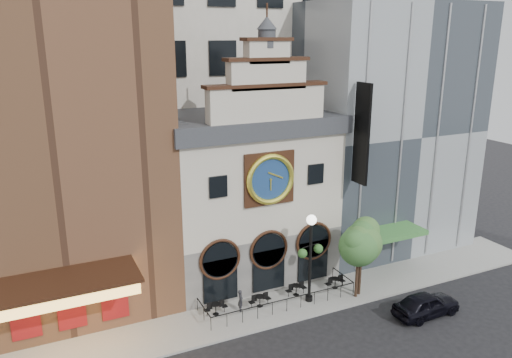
{
  "coord_description": "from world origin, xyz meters",
  "views": [
    {
      "loc": [
        -14.21,
        -24.36,
        17.62
      ],
      "look_at": [
        0.01,
        6.0,
        7.98
      ],
      "focal_mm": 35.0,
      "sensor_mm": 36.0,
      "label": 1
    }
  ],
  "objects": [
    {
      "name": "bistro_1",
      "position": [
        -1.34,
        2.52,
        0.61
      ],
      "size": [
        1.58,
        0.68,
        0.9
      ],
      "color": "black",
      "rests_on": "sidewalk"
    },
    {
      "name": "lamppost",
      "position": [
        2.04,
        1.78,
        4.01
      ],
      "size": [
        1.98,
        0.84,
        6.24
      ],
      "rotation": [
        0.0,
        0.0,
        0.15
      ],
      "color": "black",
      "rests_on": "sidewalk"
    },
    {
      "name": "office_tower",
      "position": [
        0.0,
        20.0,
        20.0
      ],
      "size": [
        20.0,
        16.0,
        40.0
      ],
      "primitive_type": "cube",
      "color": "silver",
      "rests_on": "ground"
    },
    {
      "name": "tree_right",
      "position": [
        5.76,
        1.13,
        4.22
      ],
      "size": [
        2.88,
        2.77,
        5.54
      ],
      "color": "#382619",
      "rests_on": "sidewalk"
    },
    {
      "name": "clock_building",
      "position": [
        0.0,
        7.82,
        6.69
      ],
      "size": [
        12.6,
        8.78,
        18.65
      ],
      "color": "#605E5B",
      "rests_on": "ground"
    },
    {
      "name": "bistro_2",
      "position": [
        1.61,
        2.8,
        0.61
      ],
      "size": [
        1.58,
        0.68,
        0.9
      ],
      "color": "black",
      "rests_on": "sidewalk"
    },
    {
      "name": "theater_building",
      "position": [
        -13.0,
        9.96,
        12.6
      ],
      "size": [
        14.0,
        15.6,
        25.0
      ],
      "color": "brown",
      "rests_on": "ground"
    },
    {
      "name": "bistro_0",
      "position": [
        -4.37,
        2.83,
        0.61
      ],
      "size": [
        1.58,
        0.68,
        0.9
      ],
      "color": "black",
      "rests_on": "sidewalk"
    },
    {
      "name": "sidewalk",
      "position": [
        0.0,
        2.5,
        0.07
      ],
      "size": [
        44.0,
        5.0,
        0.15
      ],
      "primitive_type": "cube",
      "color": "gray",
      "rests_on": "ground"
    },
    {
      "name": "car_right",
      "position": [
        8.13,
        -2.84,
        0.8
      ],
      "size": [
        4.71,
        1.97,
        1.59
      ],
      "primitive_type": "imported",
      "rotation": [
        0.0,
        0.0,
        1.59
      ],
      "color": "black",
      "rests_on": "ground"
    },
    {
      "name": "pedestrian",
      "position": [
        -2.73,
        2.54,
        0.9
      ],
      "size": [
        0.5,
        0.63,
        1.51
      ],
      "primitive_type": "imported",
      "rotation": [
        0.0,
        0.0,
        1.29
      ],
      "color": "black",
      "rests_on": "sidewalk"
    },
    {
      "name": "bistro_3",
      "position": [
        4.65,
        2.5,
        0.61
      ],
      "size": [
        1.58,
        0.68,
        0.9
      ],
      "color": "black",
      "rests_on": "sidewalk"
    },
    {
      "name": "retail_building",
      "position": [
        12.99,
        9.99,
        10.14
      ],
      "size": [
        14.0,
        14.4,
        20.0
      ],
      "color": "gray",
      "rests_on": "ground"
    },
    {
      "name": "ground",
      "position": [
        0.0,
        0.0,
        0.0
      ],
      "size": [
        120.0,
        120.0,
        0.0
      ],
      "primitive_type": "plane",
      "color": "black",
      "rests_on": "ground"
    },
    {
      "name": "cafe_railing",
      "position": [
        0.0,
        2.5,
        0.6
      ],
      "size": [
        10.6,
        2.6,
        0.9
      ],
      "primitive_type": null,
      "color": "black",
      "rests_on": "sidewalk"
    },
    {
      "name": "tree_left",
      "position": [
        5.33,
        0.92,
        4.12
      ],
      "size": [
        2.81,
        2.71,
        5.42
      ],
      "color": "#382619",
      "rests_on": "sidewalk"
    }
  ]
}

